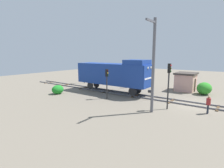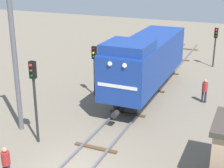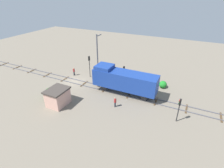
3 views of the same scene
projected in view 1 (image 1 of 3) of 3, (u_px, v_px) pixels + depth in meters
name	position (u px, v px, depth m)	size (l,w,h in m)	color
ground_plane	(193.00, 105.00, 19.15)	(90.00, 90.00, 0.00)	#756B5B
railway_track	(193.00, 104.00, 19.13)	(2.40, 56.46, 0.16)	#595960
locomotive	(114.00, 73.00, 24.81)	(2.90, 11.60, 4.60)	navy
traffic_signal_near	(169.00, 78.00, 17.08)	(0.32, 0.34, 4.57)	#262628
traffic_signal_mid	(107.00, 78.00, 21.34)	(0.32, 0.34, 3.68)	#262628
traffic_signal_far	(84.00, 70.00, 33.20)	(0.32, 0.34, 3.65)	#262628
worker_near_track	(208.00, 103.00, 16.07)	(0.38, 0.38, 1.70)	#262B38
worker_by_signal	(127.00, 82.00, 28.68)	(0.38, 0.38, 1.70)	#262B38
catenary_mast	(153.00, 64.00, 15.89)	(1.94, 0.28, 8.62)	#595960
relay_hut	(186.00, 82.00, 26.40)	(3.50, 2.90, 2.74)	#D19E8C
bush_near	(58.00, 90.00, 24.27)	(1.70, 1.39, 1.24)	#1E8226
bush_mid	(204.00, 88.00, 23.94)	(2.30, 1.88, 1.67)	#2D8826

